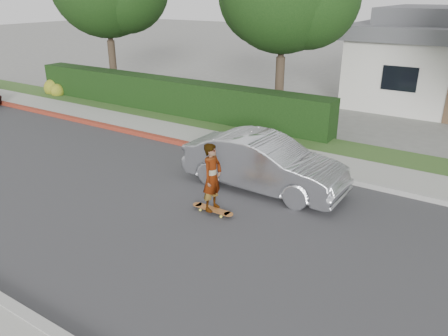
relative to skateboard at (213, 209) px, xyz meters
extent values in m
plane|color=slate|center=(-3.96, -0.58, -0.10)|extent=(120.00, 120.00, 0.00)
cube|color=#2D2D30|center=(-3.96, -0.58, -0.09)|extent=(60.00, 8.00, 0.01)
cube|color=#9E9E99|center=(-3.96, 3.52, -0.02)|extent=(60.00, 0.20, 0.15)
cube|color=maroon|center=(-8.96, 3.52, -0.02)|extent=(12.00, 0.21, 0.15)
cube|color=gray|center=(-3.96, 4.42, -0.04)|extent=(60.00, 1.60, 0.12)
cube|color=#2D4C1E|center=(-3.96, 6.02, -0.05)|extent=(60.00, 1.60, 0.10)
cube|color=black|center=(-6.96, 6.62, 0.65)|extent=(15.00, 1.00, 1.50)
sphere|color=#2D4C19|center=(-14.16, 6.22, 0.25)|extent=(0.90, 0.90, 0.90)
sphere|color=#2D4C19|center=(-13.56, 6.02, 0.20)|extent=(0.70, 0.70, 0.70)
cylinder|color=#33261C|center=(-11.46, 7.92, 1.25)|extent=(0.36, 0.36, 2.70)
cylinder|color=#33261C|center=(-11.46, 7.92, 3.28)|extent=(0.24, 0.24, 2.25)
cylinder|color=#33261C|center=(-2.46, 8.42, 1.16)|extent=(0.36, 0.36, 2.52)
cylinder|color=#33261C|center=(-2.46, 8.42, 3.05)|extent=(0.24, 0.24, 2.10)
cube|color=black|center=(1.54, 11.40, 1.50)|extent=(1.40, 0.06, 1.00)
cylinder|color=yellow|center=(-0.30, -0.08, -0.06)|extent=(0.06, 0.04, 0.06)
cylinder|color=yellow|center=(-0.30, 0.09, -0.06)|extent=(0.06, 0.04, 0.06)
cylinder|color=yellow|center=(0.30, -0.09, -0.06)|extent=(0.06, 0.04, 0.06)
cylinder|color=yellow|center=(0.30, 0.08, -0.06)|extent=(0.06, 0.04, 0.06)
cube|color=silver|center=(-0.30, 0.00, -0.02)|extent=(0.05, 0.18, 0.03)
cube|color=silver|center=(0.30, 0.00, -0.02)|extent=(0.05, 0.18, 0.03)
cube|color=brown|center=(0.00, 0.00, 0.01)|extent=(0.91, 0.23, 0.02)
cylinder|color=brown|center=(-0.45, 0.00, 0.01)|extent=(0.22, 0.22, 0.02)
cylinder|color=brown|center=(0.45, 0.00, 0.01)|extent=(0.22, 0.22, 0.02)
imported|color=white|center=(0.00, 0.00, 0.84)|extent=(0.41, 0.61, 1.65)
imported|color=#B8BAC0|center=(0.32, 1.95, 0.62)|extent=(4.40, 1.57, 1.45)
camera|label=1|loc=(5.29, -7.64, 4.85)|focal=35.00mm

